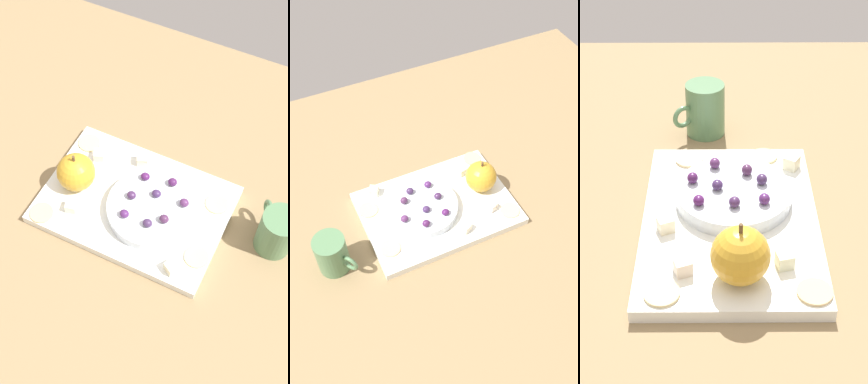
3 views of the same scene
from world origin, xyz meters
The scene contains 22 objects.
table centered at (0.00, 0.00, 1.99)cm, with size 138.90×104.38×3.98cm, color #8C724D.
platter centered at (-2.80, -2.52, 4.94)cm, with size 34.70×24.35×1.93cm, color white.
serving_dish centered at (-6.52, -2.00, 6.99)cm, with size 16.65×16.65×2.17cm, color silver.
apple_whole centered at (9.02, -1.52, 9.57)cm, with size 7.33×7.33×7.33cm, color gold.
apple_stem centered at (9.02, -1.52, 13.84)cm, with size 0.50×0.50×1.20cm, color brown.
cheese_cube_0 centered at (0.36, -11.30, 6.94)cm, with size 2.06×2.06×2.06cm, color #F9EFCB.
cheese_cube_1 centered at (7.01, 4.15, 6.94)cm, with size 2.06×2.06×2.06cm, color #EAECC5.
cheese_cube_2 centered at (-14.77, 7.16, 6.94)cm, with size 2.06×2.06×2.06cm, color #F2E8BC.
cheese_cube_3 centered at (8.14, -8.56, 6.94)cm, with size 2.06×2.06×2.06cm, color #F4E2CE.
cracker_0 centered at (-16.93, -8.83, 6.10)cm, with size 4.41×4.41×0.40cm, color beige.
cracker_1 centered at (11.71, 7.39, 6.10)cm, with size 4.41×4.41×0.40cm, color #DCBB82.
cracker_2 centered at (-17.73, 2.99, 6.10)cm, with size 4.41×4.41×0.40cm, color beige.
cracker_3 centered at (11.81, -10.92, 6.10)cm, with size 4.41×4.41×0.40cm, color beige.
grape_0 centered at (-11.78, -4.72, 8.87)cm, with size 1.75×1.57×1.57cm, color #562B5C.
grape_1 centered at (-8.01, -7.89, 8.87)cm, with size 1.75×1.57×1.59cm, color #4A1E51.
grape_2 centered at (-6.38, -4.31, 8.80)cm, with size 1.75×1.57×1.44cm, color #3F2754.
grape_3 centered at (-9.93, -0.13, 8.90)cm, with size 1.75×1.57×1.65cm, color #4E294D.
grape_4 centered at (-2.83, -6.86, 8.78)cm, with size 1.75×1.57×1.41cm, color #4C1B55.
grape_5 centered at (-7.63, 2.06, 8.85)cm, with size 1.75×1.57×1.55cm, color #412A52.
grape_6 centered at (-2.40, -1.97, 8.81)cm, with size 1.75×1.57×1.47cm, color #42264E.
grape_7 centered at (-3.04, 2.14, 8.83)cm, with size 1.75×1.57×1.51cm, color #4E245F.
cup centered at (-28.78, -6.59, 8.60)cm, with size 7.53×8.89×9.25cm.
Camera 2 is at (-30.48, -59.98, 88.15)cm, focal length 41.87 mm.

